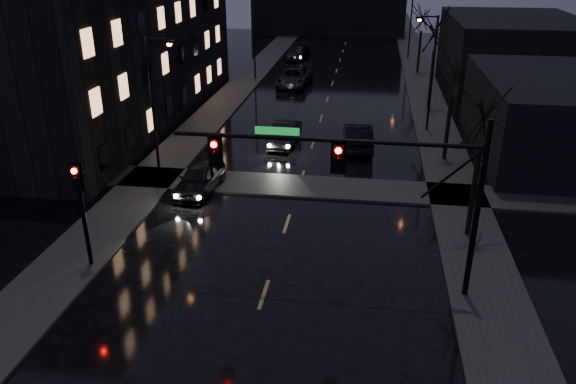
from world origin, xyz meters
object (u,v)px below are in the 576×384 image
(oncoming_car_c, at_px, (294,77))
(lead_car, at_px, (358,136))
(oncoming_car_a, at_px, (200,178))
(oncoming_car_d, at_px, (298,53))
(oncoming_car_b, at_px, (284,134))

(oncoming_car_c, distance_m, lead_car, 18.20)
(oncoming_car_a, distance_m, oncoming_car_c, 25.36)
(oncoming_car_a, relative_size, oncoming_car_c, 0.76)
(oncoming_car_a, height_order, oncoming_car_c, oncoming_car_c)
(oncoming_car_d, distance_m, lead_car, 31.38)
(oncoming_car_a, xyz_separation_m, oncoming_car_b, (3.32, 8.36, -0.03))
(oncoming_car_d, bearing_deg, oncoming_car_a, -82.58)
(oncoming_car_b, xyz_separation_m, oncoming_car_c, (-1.61, 16.94, 0.09))
(oncoming_car_d, bearing_deg, lead_car, -67.54)
(oncoming_car_b, bearing_deg, oncoming_car_d, 100.36)
(oncoming_car_c, height_order, lead_car, lead_car)
(oncoming_car_a, xyz_separation_m, lead_car, (8.20, 8.30, 0.06))
(oncoming_car_d, xyz_separation_m, lead_car, (7.93, -30.37, 0.06))
(oncoming_car_c, height_order, oncoming_car_d, oncoming_car_c)
(oncoming_car_b, height_order, oncoming_car_d, oncoming_car_d)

